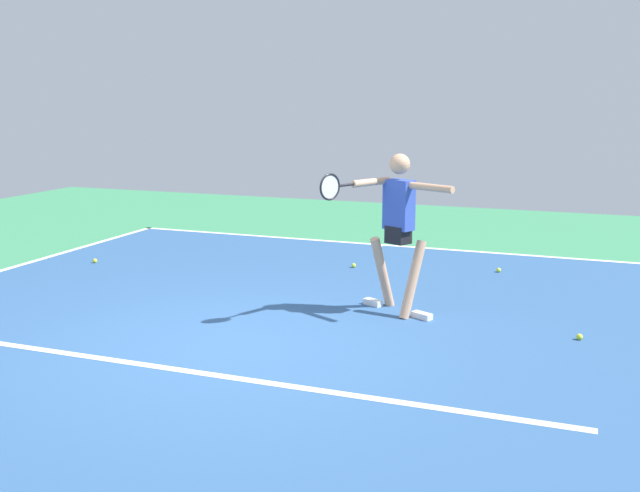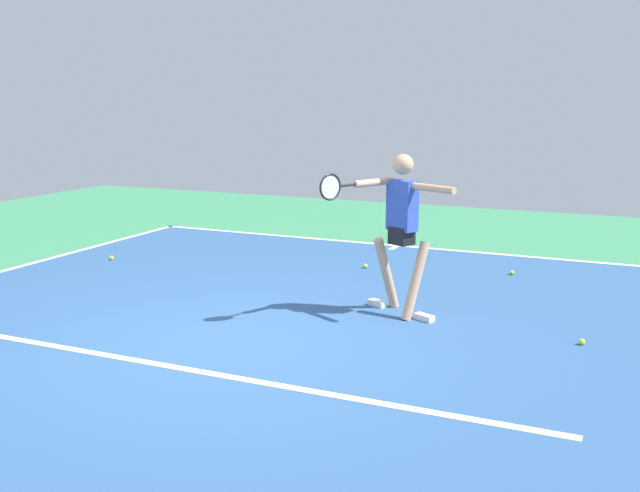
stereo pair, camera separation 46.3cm
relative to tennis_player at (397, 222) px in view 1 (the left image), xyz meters
The scene contains 10 objects.
ground_plane 2.35m from the tennis_player, 53.17° to the left, with size 20.66×20.66×0.00m, color #388456.
court_surface 2.35m from the tennis_player, 53.17° to the left, with size 9.30×11.03×0.00m, color #2D5484.
court_line_baseline_near 4.13m from the tennis_player, 71.67° to the right, with size 9.30×0.10×0.01m, color white.
court_line_service 2.99m from the tennis_player, 63.26° to the left, with size 6.98×0.10×0.01m, color white.
court_line_centre_mark 3.95m from the tennis_player, 70.72° to the right, with size 0.10×0.30×0.01m, color white.
tennis_player is the anchor object (origin of this frame).
tennis_ball_by_baseline 2.30m from the tennis_player, behind, with size 0.07×0.07×0.07m, color #CCE033.
tennis_ball_near_service_line 2.81m from the tennis_player, 109.36° to the right, with size 0.07×0.07×0.07m, color #C6E53D.
tennis_ball_centre_court 5.11m from the tennis_player, 10.76° to the right, with size 0.07×0.07×0.07m, color yellow.
tennis_ball_by_sideline 2.55m from the tennis_player, 59.98° to the right, with size 0.07×0.07×0.07m, color #C6E53D.
Camera 1 is at (-3.36, 6.37, 2.46)m, focal length 41.54 mm.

